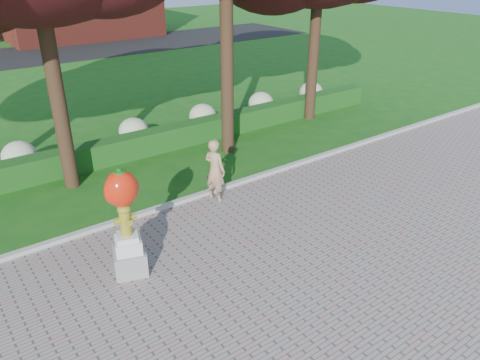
# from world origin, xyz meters

# --- Properties ---
(ground) EXTENTS (100.00, 100.00, 0.00)m
(ground) POSITION_xyz_m (0.00, 0.00, 0.00)
(ground) COLOR #165615
(ground) RESTS_ON ground
(walkway) EXTENTS (40.00, 14.00, 0.04)m
(walkway) POSITION_xyz_m (0.00, -4.00, 0.02)
(walkway) COLOR gray
(walkway) RESTS_ON ground
(curb) EXTENTS (40.00, 0.18, 0.15)m
(curb) POSITION_xyz_m (0.00, 3.00, 0.07)
(curb) COLOR #ADADA5
(curb) RESTS_ON ground
(lawn_hedge) EXTENTS (24.00, 0.70, 0.80)m
(lawn_hedge) POSITION_xyz_m (0.00, 7.00, 0.40)
(lawn_hedge) COLOR #1A4F16
(lawn_hedge) RESTS_ON ground
(hydrangea_row) EXTENTS (20.10, 1.10, 0.99)m
(hydrangea_row) POSITION_xyz_m (0.57, 8.00, 0.55)
(hydrangea_row) COLOR tan
(hydrangea_row) RESTS_ON ground
(hydrant_sculpture) EXTENTS (0.88, 0.88, 2.56)m
(hydrant_sculpture) POSITION_xyz_m (-2.36, 0.85, 1.40)
(hydrant_sculpture) COLOR gray
(hydrant_sculpture) RESTS_ON walkway
(woman) EXTENTS (0.62, 0.78, 1.85)m
(woman) POSITION_xyz_m (1.06, 2.60, 0.96)
(woman) COLOR tan
(woman) RESTS_ON walkway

